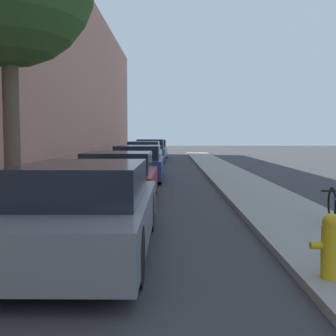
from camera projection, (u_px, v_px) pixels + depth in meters
name	position (u px, v px, depth m)	size (l,w,h in m)	color
ground_plane	(160.00, 184.00, 15.04)	(120.00, 120.00, 0.00)	#333335
sidewalk_left	(80.00, 182.00, 15.06)	(2.00, 52.00, 0.12)	gray
sidewalk_right	(240.00, 182.00, 15.01)	(2.00, 52.00, 0.12)	gray
building_facade_left	(40.00, 54.00, 14.72)	(0.70, 52.00, 9.21)	tan
parked_car_grey	(87.00, 210.00, 6.09)	(1.82, 4.54, 1.34)	black
parked_car_red	(119.00, 178.00, 10.96)	(1.88, 3.90, 1.31)	black
parked_car_navy	(139.00, 164.00, 16.24)	(1.87, 4.61, 1.36)	black
parked_car_silver	(144.00, 156.00, 21.81)	(1.74, 4.55, 1.45)	black
parked_car_teal	(151.00, 152.00, 27.40)	(1.90, 3.91, 1.51)	black
parked_car_white	(156.00, 149.00, 32.84)	(1.74, 4.02, 1.45)	black
fire_hydrant	(331.00, 245.00, 4.70)	(0.46, 0.21, 0.74)	gold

